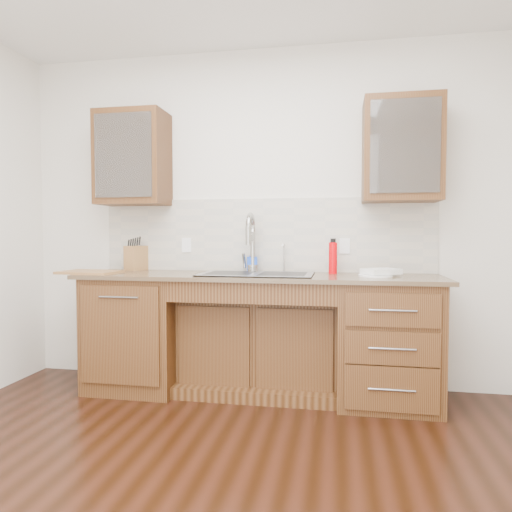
% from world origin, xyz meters
% --- Properties ---
extents(wall_back, '(4.00, 0.10, 2.70)m').
position_xyz_m(wall_back, '(0.00, 1.80, 1.35)').
color(wall_back, silver).
rests_on(wall_back, ground).
extents(base_cabinet_left, '(0.70, 0.62, 0.88)m').
position_xyz_m(base_cabinet_left, '(-0.95, 1.44, 0.44)').
color(base_cabinet_left, '#593014').
rests_on(base_cabinet_left, ground).
extents(base_cabinet_center, '(1.20, 0.44, 0.70)m').
position_xyz_m(base_cabinet_center, '(0.00, 1.53, 0.35)').
color(base_cabinet_center, '#593014').
rests_on(base_cabinet_center, ground).
extents(base_cabinet_right, '(0.70, 0.62, 0.88)m').
position_xyz_m(base_cabinet_right, '(0.95, 1.44, 0.44)').
color(base_cabinet_right, '#593014').
rests_on(base_cabinet_right, ground).
extents(countertop, '(2.70, 0.65, 0.03)m').
position_xyz_m(countertop, '(0.00, 1.43, 0.90)').
color(countertop, '#84705B').
rests_on(countertop, base_cabinet_left).
extents(backsplash, '(2.70, 0.02, 0.59)m').
position_xyz_m(backsplash, '(0.00, 1.74, 1.21)').
color(backsplash, beige).
rests_on(backsplash, wall_back).
extents(sink, '(0.84, 0.46, 0.19)m').
position_xyz_m(sink, '(0.00, 1.41, 0.83)').
color(sink, '#9E9EA5').
rests_on(sink, countertop).
extents(faucet, '(0.04, 0.04, 0.40)m').
position_xyz_m(faucet, '(-0.07, 1.64, 1.11)').
color(faucet, '#999993').
rests_on(faucet, countertop).
extents(filter_tap, '(0.02, 0.02, 0.24)m').
position_xyz_m(filter_tap, '(0.18, 1.65, 1.03)').
color(filter_tap, '#999993').
rests_on(filter_tap, countertop).
extents(upper_cabinet_left, '(0.55, 0.34, 0.75)m').
position_xyz_m(upper_cabinet_left, '(-1.05, 1.58, 1.83)').
color(upper_cabinet_left, '#593014').
rests_on(upper_cabinet_left, wall_back).
extents(upper_cabinet_right, '(0.55, 0.34, 0.75)m').
position_xyz_m(upper_cabinet_right, '(1.05, 1.58, 1.83)').
color(upper_cabinet_right, '#593014').
rests_on(upper_cabinet_right, wall_back).
extents(outlet_left, '(0.08, 0.01, 0.12)m').
position_xyz_m(outlet_left, '(-0.65, 1.73, 1.12)').
color(outlet_left, white).
rests_on(outlet_left, backsplash).
extents(outlet_right, '(0.08, 0.01, 0.12)m').
position_xyz_m(outlet_right, '(0.65, 1.73, 1.12)').
color(outlet_right, white).
rests_on(outlet_right, backsplash).
extents(soap_bottle, '(0.10, 0.10, 0.18)m').
position_xyz_m(soap_bottle, '(-0.08, 1.66, 1.00)').
color(soap_bottle, blue).
rests_on(soap_bottle, countertop).
extents(water_bottle, '(0.08, 0.08, 0.24)m').
position_xyz_m(water_bottle, '(0.56, 1.60, 1.03)').
color(water_bottle, '#E00007').
rests_on(water_bottle, countertop).
extents(plate, '(0.27, 0.27, 0.01)m').
position_xyz_m(plate, '(0.86, 1.43, 0.92)').
color(plate, white).
rests_on(plate, countertop).
extents(dish_towel, '(0.30, 0.28, 0.04)m').
position_xyz_m(dish_towel, '(0.91, 1.46, 0.94)').
color(dish_towel, white).
rests_on(dish_towel, plate).
extents(knife_block, '(0.16, 0.21, 0.20)m').
position_xyz_m(knife_block, '(-1.07, 1.67, 1.01)').
color(knife_block, brown).
rests_on(knife_block, countertop).
extents(cutting_board, '(0.45, 0.32, 0.02)m').
position_xyz_m(cutting_board, '(-1.28, 1.30, 0.92)').
color(cutting_board, olive).
rests_on(cutting_board, countertop).
extents(cup_left_a, '(0.15, 0.15, 0.09)m').
position_xyz_m(cup_left_a, '(-1.11, 1.58, 1.77)').
color(cup_left_a, silver).
rests_on(cup_left_a, upper_cabinet_left).
extents(cup_left_b, '(0.13, 0.13, 0.10)m').
position_xyz_m(cup_left_b, '(-0.99, 1.58, 1.77)').
color(cup_left_b, silver).
rests_on(cup_left_b, upper_cabinet_left).
extents(cup_right_a, '(0.17, 0.17, 0.11)m').
position_xyz_m(cup_right_a, '(0.89, 1.58, 1.78)').
color(cup_right_a, white).
rests_on(cup_right_a, upper_cabinet_right).
extents(cup_right_b, '(0.11, 0.11, 0.09)m').
position_xyz_m(cup_right_b, '(1.20, 1.58, 1.77)').
color(cup_right_b, white).
rests_on(cup_right_b, upper_cabinet_right).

